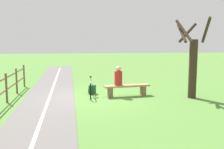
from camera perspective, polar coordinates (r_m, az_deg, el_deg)
The scene contains 8 objects.
ground_plane at distance 10.78m, azimuth -5.05°, elevation -5.19°, with size 80.00×80.00×0.00m, color #548438.
paved_path at distance 7.02m, azimuth -16.63°, elevation -12.43°, with size 2.06×36.00×0.02m, color #66605E.
path_centre_line at distance 7.02m, azimuth -16.64°, elevation -12.35°, with size 0.10×32.00×0.00m, color silver.
bench at distance 10.94m, azimuth 3.39°, elevation -3.11°, with size 2.04×0.67×0.50m.
person_seated at distance 10.74m, azimuth 1.45°, elevation -0.55°, with size 0.38×0.38×0.82m.
bicycle at distance 10.88m, azimuth -4.86°, elevation -3.13°, with size 0.13×1.76×0.86m.
backpack at distance 11.42m, azimuth -4.51°, elevation -3.44°, with size 0.37×0.38×0.40m.
tree_near_bench at distance 10.98m, azimuth 17.72°, elevation 2.82°, with size 1.31×1.27×3.33m.
Camera 1 is at (0.39, 10.51, 2.36)m, focal length 40.37 mm.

